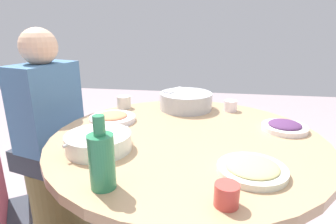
% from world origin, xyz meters
% --- Properties ---
extents(round_dining_table, '(1.16, 1.16, 0.76)m').
position_xyz_m(round_dining_table, '(0.00, 0.00, 0.59)').
color(round_dining_table, '#99999E').
rests_on(round_dining_table, ground).
extents(rice_bowl, '(0.29, 0.29, 0.10)m').
position_xyz_m(rice_bowl, '(-0.04, 0.40, 0.81)').
color(rice_bowl, '#B2B5BA').
rests_on(rice_bowl, round_dining_table).
extents(soup_bowl, '(0.25, 0.25, 0.06)m').
position_xyz_m(soup_bowl, '(-0.32, -0.19, 0.79)').
color(soup_bowl, white).
rests_on(soup_bowl, round_dining_table).
extents(dish_noodles, '(0.22, 0.22, 0.04)m').
position_xyz_m(dish_noodles, '(0.23, -0.28, 0.78)').
color(dish_noodles, silver).
rests_on(dish_noodles, round_dining_table).
extents(dish_shrimp, '(0.22, 0.22, 0.04)m').
position_xyz_m(dish_shrimp, '(-0.38, 0.13, 0.78)').
color(dish_shrimp, white).
rests_on(dish_shrimp, round_dining_table).
extents(dish_eggplant, '(0.20, 0.20, 0.04)m').
position_xyz_m(dish_eggplant, '(0.43, 0.13, 0.78)').
color(dish_eggplant, white).
rests_on(dish_eggplant, round_dining_table).
extents(green_bottle, '(0.08, 0.08, 0.22)m').
position_xyz_m(green_bottle, '(-0.21, -0.43, 0.85)').
color(green_bottle, '#2E8155').
rests_on(green_bottle, round_dining_table).
extents(tea_cup_near, '(0.08, 0.08, 0.07)m').
position_xyz_m(tea_cup_near, '(-0.39, 0.36, 0.79)').
color(tea_cup_near, silver).
rests_on(tea_cup_near, round_dining_table).
extents(tea_cup_far, '(0.07, 0.07, 0.06)m').
position_xyz_m(tea_cup_far, '(0.21, 0.40, 0.79)').
color(tea_cup_far, white).
rests_on(tea_cup_far, round_dining_table).
extents(tea_cup_side, '(0.07, 0.07, 0.06)m').
position_xyz_m(tea_cup_side, '(0.15, -0.47, 0.79)').
color(tea_cup_side, '#CF443C').
rests_on(tea_cup_side, round_dining_table).
extents(stool_for_diner_right, '(0.33, 0.33, 0.45)m').
position_xyz_m(stool_for_diner_right, '(-0.78, 0.21, 0.22)').
color(stool_for_diner_right, brown).
rests_on(stool_for_diner_right, ground).
extents(diner_right, '(0.41, 0.40, 0.76)m').
position_xyz_m(diner_right, '(-0.78, 0.21, 0.76)').
color(diner_right, '#2D333D').
rests_on(diner_right, stool_for_diner_right).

